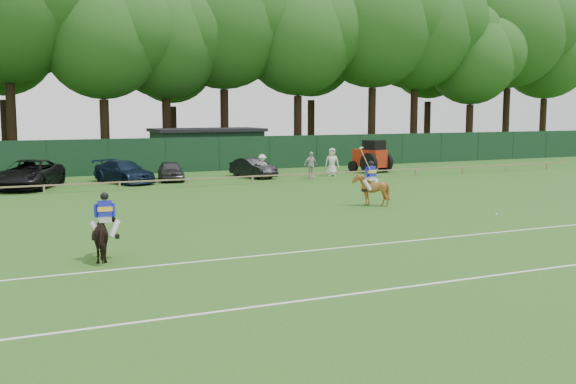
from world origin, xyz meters
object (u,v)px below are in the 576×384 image
spectator_left (262,167)px  utility_shed (207,148)px  suv_black (29,174)px  polo_ball (496,215)px  sedan_navy (124,172)px  tractor (371,157)px  horse_chestnut (371,190)px  hatch_grey (171,171)px  spectator_right (332,162)px  estate_black (253,168)px  horse_dark (106,236)px  spectator_mid (311,165)px

spectator_left → utility_shed: 9.70m
suv_black → polo_ball: bearing=-24.9°
suv_black → sedan_navy: size_ratio=1.23×
tractor → polo_ball: bearing=-121.3°
horse_chestnut → hatch_grey: 15.92m
horse_chestnut → spectator_right: (5.07, 13.20, 0.19)m
suv_black → estate_black: size_ratio=1.51×
sedan_navy → spectator_right: (13.68, -1.52, 0.26)m
horse_chestnut → sedan_navy: bearing=-69.4°
horse_dark → tractor: 30.52m
polo_ball → tractor: tractor is taller
spectator_mid → estate_black: bearing=137.7°
sedan_navy → spectator_mid: bearing=-33.5°
spectator_mid → spectator_right: 2.17m
horse_dark → suv_black: (-0.82, 20.65, 0.09)m
estate_black → utility_shed: bearing=79.8°
hatch_grey → spectator_left: 5.87m
spectator_mid → polo_ball: spectator_mid is taller
spectator_left → suv_black: bearing=-163.9°
spectator_mid → sedan_navy: bearing=160.1°
horse_dark → polo_ball: horse_dark is taller
hatch_grey → estate_black: estate_black is taller
horse_chestnut → polo_ball: (3.32, -4.80, -0.72)m
estate_black → utility_shed: utility_shed is taller
utility_shed → spectator_right: bearing=-60.3°
suv_black → estate_black: bearing=24.0°
horse_dark → hatch_grey: bearing=-105.0°
spectator_mid → tractor: tractor is taller
estate_black → spectator_left: size_ratio=2.42×
spectator_mid → polo_ball: 17.21m
utility_shed → spectator_left: bearing=-86.3°
hatch_grey → spectator_left: bearing=-4.5°
horse_dark → spectator_left: bearing=-119.1°
horse_dark → spectator_right: spectator_right is taller
sedan_navy → spectator_right: spectator_right is taller
suv_black → spectator_left: bearing=19.6°
hatch_grey → utility_shed: bearing=68.1°
horse_dark → hatch_grey: horse_dark is taller
horse_dark → horse_chestnut: size_ratio=1.13×
sedan_navy → estate_black: bearing=-23.5°
spectator_right → polo_ball: (-1.74, -18.00, -0.91)m
polo_ball → utility_shed: (-3.90, 27.88, 1.49)m
polo_ball → spectator_right: bearing=84.5°
estate_black → spectator_right: spectator_right is taller
suv_black → utility_shed: utility_shed is taller
sedan_navy → polo_ball: (11.93, -19.52, -0.64)m
suv_black → spectator_right: (19.17, -0.96, 0.14)m
sedan_navy → tractor: size_ratio=1.51×
horse_chestnut → spectator_right: 14.15m
suv_black → hatch_grey: (8.46, 0.72, -0.18)m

